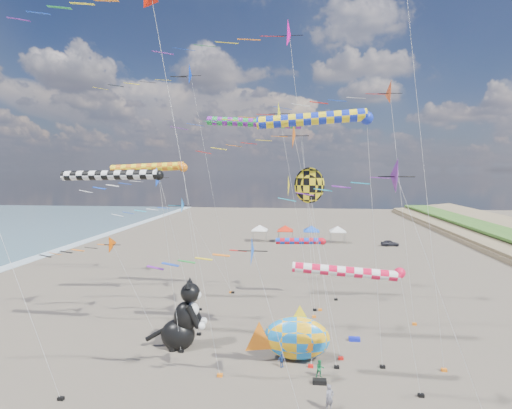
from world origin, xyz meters
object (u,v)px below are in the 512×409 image
Objects in this scene: child_green at (320,369)px; fish_inflatable at (296,338)px; cat_inflatable at (181,313)px; parked_car at (390,243)px; person_adult at (329,398)px; child_blue at (282,360)px.

fish_inflatable is at bearing 112.61° from child_green.
child_green is at bearing -23.30° from cat_inflatable.
cat_inflatable is 52.16m from parked_car.
person_adult reaches higher than child_blue.
child_blue is (-2.63, 1.12, -0.11)m from child_green.
cat_inflatable reaches higher than person_adult.
fish_inflatable is 3.01m from child_green.
parked_car is at bearing 41.90° from person_adult.
cat_inflatable is at bearing 114.50° from person_adult.
parked_car is at bearing 70.00° from fish_inflatable.
fish_inflatable is 4.19× the size of person_adult.
child_blue is at bearing -130.56° from fish_inflatable.
child_green is at bearing 156.77° from parked_car.
fish_inflatable is 2.03× the size of parked_car.
cat_inflatable is 0.85× the size of fish_inflatable.
fish_inflatable reaches higher than child_green.
child_blue is (7.95, -2.33, -2.27)m from cat_inflatable.
cat_inflatable is 4.59× the size of child_green.
person_adult is (10.93, -7.17, -1.98)m from cat_inflatable.
person_adult is 54.51m from parked_car.
child_blue is (-2.98, 4.84, -0.29)m from person_adult.
parked_car reaches higher than child_blue.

